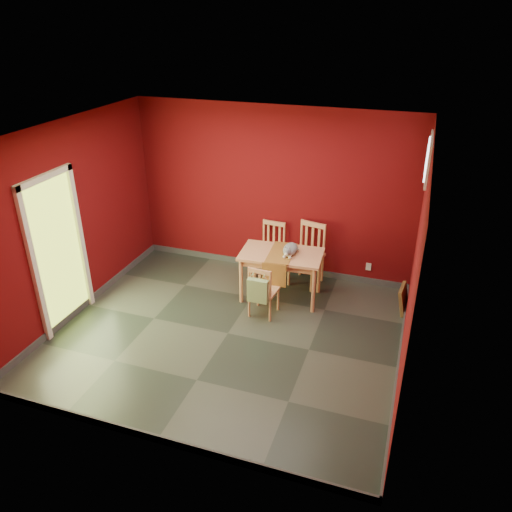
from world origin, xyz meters
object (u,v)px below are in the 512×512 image
(cat, at_px, (290,247))
(picture_frame, at_px, (403,299))
(chair_far_left, at_px, (271,249))
(chair_near, at_px, (263,290))
(tote_bag, at_px, (258,291))
(dining_table, at_px, (281,259))
(chair_far_right, at_px, (308,253))

(cat, distance_m, picture_frame, 1.79)
(chair_far_left, distance_m, chair_near, 1.24)
(tote_bag, distance_m, picture_frame, 2.14)
(dining_table, bearing_deg, chair_far_right, 65.71)
(picture_frame, bearing_deg, chair_near, -158.39)
(chair_near, height_order, tote_bag, chair_near)
(dining_table, distance_m, chair_far_right, 0.66)
(chair_far_left, bearing_deg, picture_frame, -12.24)
(chair_far_right, distance_m, chair_near, 1.20)
(dining_table, height_order, tote_bag, dining_table)
(dining_table, bearing_deg, chair_far_left, 118.85)
(chair_far_right, relative_size, tote_bag, 2.41)
(chair_far_left, height_order, chair_near, chair_far_left)
(tote_bag, bearing_deg, chair_far_right, 74.14)
(dining_table, height_order, chair_far_left, chair_far_left)
(chair_far_left, height_order, tote_bag, chair_far_left)
(chair_far_right, height_order, tote_bag, chair_far_right)
(chair_far_left, bearing_deg, chair_near, -77.79)
(picture_frame, bearing_deg, cat, -173.78)
(dining_table, height_order, picture_frame, dining_table)
(chair_near, bearing_deg, cat, 67.88)
(dining_table, xyz_separation_m, chair_far_right, (0.27, 0.59, -0.15))
(chair_far_right, height_order, picture_frame, chair_far_right)
(dining_table, bearing_deg, cat, 8.54)
(chair_far_left, xyz_separation_m, cat, (0.49, -0.65, 0.39))
(dining_table, relative_size, tote_bag, 3.03)
(dining_table, xyz_separation_m, chair_near, (-0.10, -0.55, -0.25))
(cat, relative_size, picture_frame, 1.03)
(dining_table, height_order, chair_far_right, chair_far_right)
(dining_table, distance_m, cat, 0.23)
(tote_bag, bearing_deg, picture_frame, 26.56)
(tote_bag, bearing_deg, chair_far_left, 100.14)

